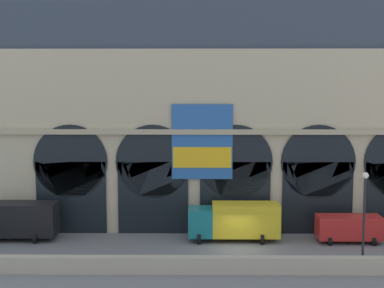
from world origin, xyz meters
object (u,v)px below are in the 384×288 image
(van_mideast, at_px, (349,227))
(street_lamp_quayside, at_px, (364,208))
(box_truck_center, at_px, (235,220))
(box_truck_west, at_px, (13,220))

(van_mideast, distance_m, street_lamp_quayside, 7.40)
(box_truck_center, distance_m, street_lamp_quayside, 11.29)
(box_truck_west, distance_m, street_lamp_quayside, 27.92)
(street_lamp_quayside, bearing_deg, box_truck_center, 140.04)
(box_truck_center, bearing_deg, box_truck_west, 179.81)
(box_truck_west, height_order, box_truck_center, same)
(box_truck_center, distance_m, van_mideast, 9.33)
(box_truck_center, bearing_deg, van_mideast, -2.54)
(box_truck_center, xyz_separation_m, street_lamp_quayside, (8.40, -7.04, 2.71))
(van_mideast, xyz_separation_m, street_lamp_quayside, (-0.91, -6.63, 3.17))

